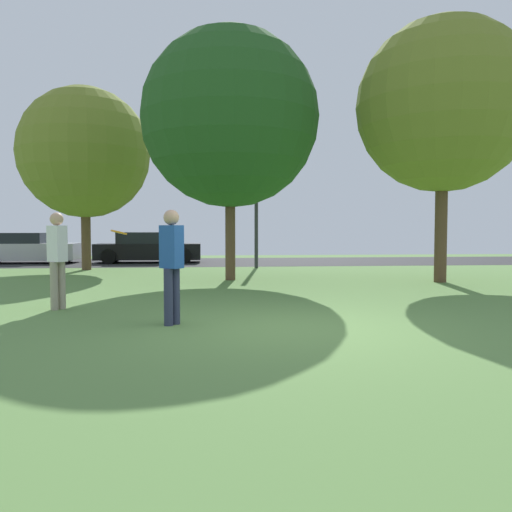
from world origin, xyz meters
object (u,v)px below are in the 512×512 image
at_px(maple_tree_far, 85,153).
at_px(person_thrower, 57,255).
at_px(oak_tree_right, 443,106).
at_px(street_lamp_post, 256,209).
at_px(frisbee_disc, 119,232).
at_px(parked_car_silver, 24,249).
at_px(person_catcher, 172,261).
at_px(birch_tree_lone, 230,119).
at_px(parked_car_black, 148,249).

relative_size(maple_tree_far, person_thrower, 3.69).
height_order(oak_tree_right, street_lamp_post, oak_tree_right).
distance_m(frisbee_disc, parked_car_silver, 16.15).
xyz_separation_m(oak_tree_right, person_catcher, (-7.07, -5.90, -3.90)).
bearing_deg(parked_car_silver, maple_tree_far, -48.98).
distance_m(birch_tree_lone, frisbee_disc, 7.46).
height_order(birch_tree_lone, oak_tree_right, oak_tree_right).
bearing_deg(birch_tree_lone, street_lamp_post, 75.44).
height_order(birch_tree_lone, person_catcher, birch_tree_lone).
bearing_deg(maple_tree_far, birch_tree_lone, -40.20).
xyz_separation_m(person_thrower, frisbee_disc, (1.29, -1.04, 0.43)).
xyz_separation_m(person_catcher, parked_car_silver, (-7.42, 15.49, -0.38)).
bearing_deg(frisbee_disc, street_lamp_post, 73.07).
relative_size(parked_car_silver, parked_car_black, 0.97).
xyz_separation_m(frisbee_disc, parked_car_silver, (-6.51, 14.75, -0.81)).
height_order(maple_tree_far, parked_car_black, maple_tree_far).
xyz_separation_m(person_catcher, frisbee_disc, (-0.91, 0.74, 0.44)).
xyz_separation_m(parked_car_black, street_lamp_post, (4.53, -3.67, 1.62)).
distance_m(maple_tree_far, birch_tree_lone, 6.67).
distance_m(frisbee_disc, parked_car_black, 14.76).
distance_m(maple_tree_far, parked_car_black, 5.71).
bearing_deg(parked_car_black, oak_tree_right, -46.12).
relative_size(maple_tree_far, person_catcher, 3.71).
bearing_deg(parked_car_black, birch_tree_lone, -68.29).
distance_m(birch_tree_lone, person_catcher, 8.09).
distance_m(person_catcher, parked_car_black, 15.57).
relative_size(person_catcher, parked_car_black, 0.39).
relative_size(person_thrower, street_lamp_post, 0.40).
bearing_deg(person_catcher, birch_tree_lone, -61.00).
bearing_deg(person_catcher, parked_car_silver, -25.58).
bearing_deg(oak_tree_right, parked_car_black, 133.88).
distance_m(birch_tree_lone, parked_car_silver, 12.72).
bearing_deg(parked_car_black, street_lamp_post, -39.01).
height_order(birch_tree_lone, parked_car_silver, birch_tree_lone).
xyz_separation_m(person_thrower, parked_car_black, (0.12, 13.65, -0.38)).
xyz_separation_m(oak_tree_right, parked_car_silver, (-14.49, 9.59, -4.27)).
distance_m(oak_tree_right, person_catcher, 10.00).
bearing_deg(frisbee_disc, person_catcher, -38.82).
distance_m(person_thrower, parked_car_silver, 14.68).
height_order(oak_tree_right, frisbee_disc, oak_tree_right).
relative_size(birch_tree_lone, street_lamp_post, 1.61).
height_order(frisbee_disc, parked_car_black, frisbee_disc).
distance_m(birch_tree_lone, parked_car_black, 9.84).
relative_size(maple_tree_far, street_lamp_post, 1.47).
distance_m(oak_tree_right, parked_car_black, 13.89).
distance_m(person_catcher, frisbee_disc, 1.25).
distance_m(birch_tree_lone, oak_tree_right, 5.97).
xyz_separation_m(birch_tree_lone, person_catcher, (-1.23, -7.09, -3.68)).
distance_m(maple_tree_far, person_catcher, 12.46).
height_order(birch_tree_lone, person_thrower, birch_tree_lone).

